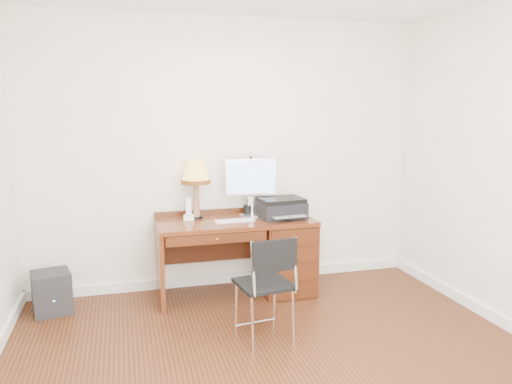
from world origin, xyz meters
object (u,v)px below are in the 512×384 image
object	(u,v)px
phone	(189,213)
equipment_box	(52,292)
desk	(267,251)
leg_lamp	(196,175)
printer	(281,208)
chair	(266,279)
monitor	(250,180)

from	to	relation	value
phone	equipment_box	world-z (taller)	phone
phone	desk	bearing A→B (deg)	-0.24
leg_lamp	phone	distance (m)	0.37
printer	phone	bearing A→B (deg)	165.28
printer	leg_lamp	bearing A→B (deg)	161.82
leg_lamp	chair	world-z (taller)	leg_lamp
desk	chair	world-z (taller)	chair
phone	chair	xyz separation A→B (m)	(0.43, -1.18, -0.29)
printer	chair	xyz separation A→B (m)	(-0.45, -1.04, -0.33)
desk	equipment_box	bearing A→B (deg)	-179.92
chair	equipment_box	bearing A→B (deg)	140.14
monitor	leg_lamp	world-z (taller)	leg_lamp
printer	desk	bearing A→B (deg)	165.66
monitor	phone	distance (m)	0.68
chair	equipment_box	world-z (taller)	chair
monitor	chair	distance (m)	1.34
chair	desk	bearing A→B (deg)	65.25
leg_lamp	phone	bearing A→B (deg)	-154.32
printer	chair	distance (m)	1.18
phone	monitor	bearing A→B (deg)	10.13
monitor	equipment_box	distance (m)	2.10
monitor	equipment_box	xyz separation A→B (m)	(-1.88, -0.14, -0.92)
monitor	leg_lamp	xyz separation A→B (m)	(-0.54, 0.02, 0.06)
desk	leg_lamp	xyz separation A→B (m)	(-0.67, 0.16, 0.76)
leg_lamp	equipment_box	bearing A→B (deg)	-173.19
leg_lamp	equipment_box	world-z (taller)	leg_lamp
equipment_box	monitor	bearing A→B (deg)	-8.72
leg_lamp	chair	size ratio (longest dim) A/B	0.67
printer	phone	world-z (taller)	phone
desk	phone	xyz separation A→B (m)	(-0.75, 0.12, 0.40)
printer	phone	xyz separation A→B (m)	(-0.89, 0.14, -0.03)
desk	phone	size ratio (longest dim) A/B	7.00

